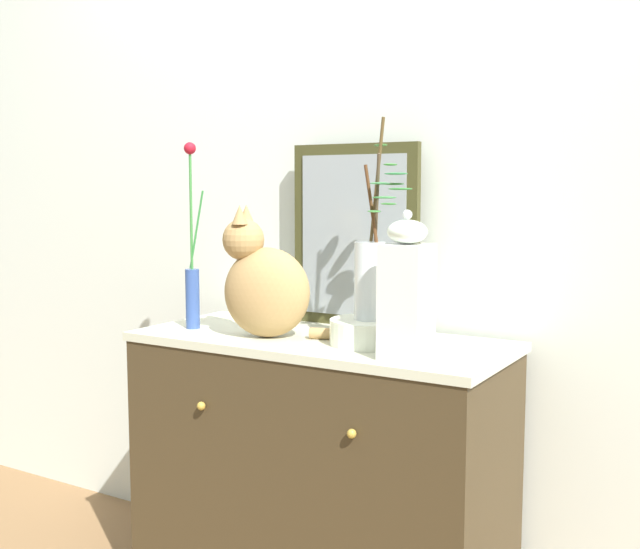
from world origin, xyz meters
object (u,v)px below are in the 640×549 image
mirror_leaning (355,236)px  vase_slim_green (192,276)px  jar_lidded_porcelain (406,292)px  vase_glass_clear (371,270)px  sideboard (320,473)px  cat_sitting (264,284)px  bowl_porcelain (369,332)px

mirror_leaning → vase_slim_green: 0.51m
vase_slim_green → jar_lidded_porcelain: vase_slim_green is taller
mirror_leaning → vase_glass_clear: vase_glass_clear is taller
mirror_leaning → jar_lidded_porcelain: size_ratio=1.50×
mirror_leaning → sideboard: bearing=-88.4°
cat_sitting → vase_slim_green: (-0.27, 0.00, 0.01)m
bowl_porcelain → jar_lidded_porcelain: bearing=-35.1°
vase_glass_clear → jar_lidded_porcelain: vase_glass_clear is taller
vase_slim_green → jar_lidded_porcelain: (0.73, -0.06, 0.01)m
vase_glass_clear → jar_lidded_porcelain: 0.20m
mirror_leaning → bowl_porcelain: mirror_leaning is taller
cat_sitting → bowl_porcelain: size_ratio=1.88×
sideboard → jar_lidded_porcelain: (0.33, -0.13, 0.57)m
mirror_leaning → vase_glass_clear: (0.18, -0.23, -0.07)m
bowl_porcelain → vase_slim_green: bearing=-174.2°
sideboard → bowl_porcelain: bearing=-6.5°
vase_slim_green → vase_glass_clear: size_ratio=1.03×
vase_glass_clear → cat_sitting: bearing=-168.5°
vase_glass_clear → vase_slim_green: bearing=-174.1°
vase_slim_green → vase_glass_clear: bearing=5.9°
vase_slim_green → bowl_porcelain: bearing=5.8°
sideboard → jar_lidded_porcelain: jar_lidded_porcelain is taller
sideboard → cat_sitting: size_ratio=2.65×
bowl_porcelain → mirror_leaning: bearing=126.8°
sideboard → mirror_leaning: mirror_leaning is taller
bowl_porcelain → jar_lidded_porcelain: 0.24m
cat_sitting → jar_lidded_porcelain: size_ratio=1.10×
cat_sitting → vase_slim_green: 0.27m
cat_sitting → sideboard: bearing=30.3°
mirror_leaning → bowl_porcelain: 0.38m
cat_sitting → bowl_porcelain: bearing=11.3°
vase_glass_clear → bowl_porcelain: bearing=-149.9°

